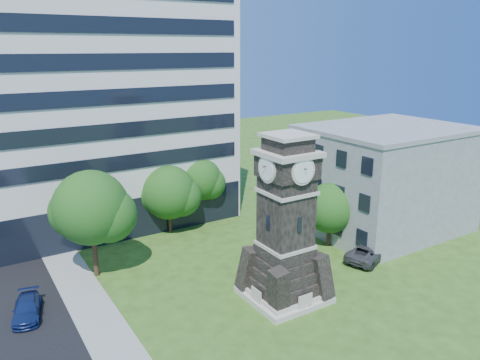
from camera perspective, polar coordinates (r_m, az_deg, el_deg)
ground at (r=32.90m, az=3.18°, el=-16.88°), size 160.00×160.00×0.00m
sidewalk at (r=33.40m, az=-16.29°, el=-16.96°), size 3.00×70.00×0.06m
clock_tower at (r=33.50m, az=5.57°, el=-6.13°), size 5.40×5.40×12.22m
office_tall at (r=50.16m, az=-17.32°, el=11.11°), size 26.20×15.11×28.60m
office_low at (r=48.89m, az=17.18°, el=0.24°), size 15.20×12.20×10.40m
car_street_north at (r=36.16m, az=-24.55°, el=-14.08°), size 2.56×4.42×1.21m
car_east_lot at (r=42.44m, az=15.48°, el=-8.41°), size 5.88×4.04×1.49m
park_bench at (r=34.08m, az=7.08°, el=-14.85°), size 1.62×0.43×0.84m
tree_nw at (r=38.29m, az=-17.58°, el=-3.53°), size 6.48×5.89×8.73m
tree_nc at (r=46.28m, az=-8.59°, el=-1.68°), size 5.84×5.31×6.79m
tree_ne at (r=48.68m, az=-4.91°, el=-0.04°), size 5.03×4.57×6.96m
tree_east at (r=43.60m, az=10.94°, el=-3.53°), size 5.07×4.61×5.97m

